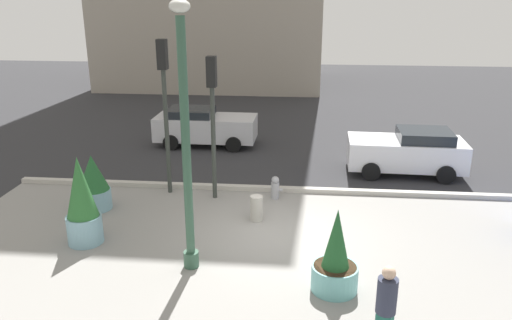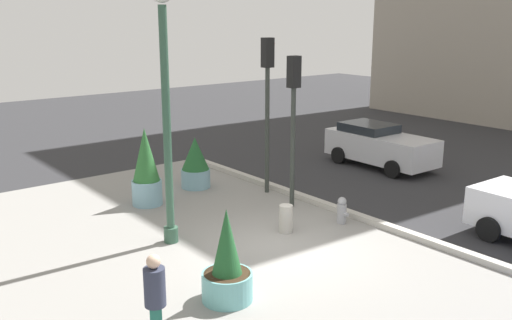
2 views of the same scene
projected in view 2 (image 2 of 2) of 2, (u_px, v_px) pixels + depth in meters
ground_plane at (383, 214)px, 16.32m from camera, size 60.00×60.00×0.00m
plaza_pavement at (211, 271)px, 12.68m from camera, size 18.00×10.00×0.02m
curb_strip at (363, 218)px, 15.76m from camera, size 18.00×0.24×0.16m
lamp_post at (167, 126)px, 13.56m from camera, size 0.44×0.44×6.11m
potted_plant_near_right at (195, 164)px, 18.68m from camera, size 0.96×0.96×1.70m
potted_plant_curbside at (146, 169)px, 16.88m from camera, size 0.91×0.91×2.37m
potted_plant_by_pillar at (227, 267)px, 11.19m from camera, size 1.02×1.02×1.94m
fire_hydrant at (342, 210)px, 15.52m from camera, size 0.36×0.26×0.75m
concrete_bollard at (286, 219)px, 14.85m from camera, size 0.36×0.36×0.75m
traffic_light_far_side at (268, 91)px, 17.55m from camera, size 0.28×0.42×4.91m
traffic_light_corner at (294, 107)px, 16.26m from camera, size 0.28×0.42×4.46m
car_far_lane at (380, 145)px, 21.37m from camera, size 4.27×2.03×1.58m
pedestrian_crossing at (155, 299)px, 9.33m from camera, size 0.49×0.49×1.79m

